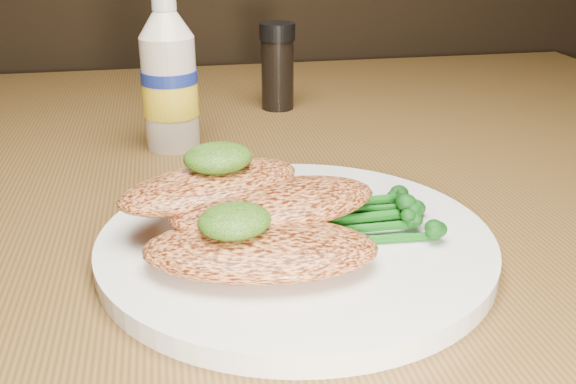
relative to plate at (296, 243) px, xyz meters
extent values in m
cylinder|color=white|center=(0.00, 0.00, 0.00)|extent=(0.27, 0.27, 0.01)
ellipsoid|color=#DD8146|center=(-0.03, -0.04, 0.02)|extent=(0.16, 0.10, 0.02)
ellipsoid|color=#DD8146|center=(-0.01, 0.01, 0.03)|extent=(0.16, 0.11, 0.02)
ellipsoid|color=#DD8146|center=(-0.05, 0.03, 0.03)|extent=(0.15, 0.12, 0.02)
ellipsoid|color=black|center=(-0.05, -0.03, 0.04)|extent=(0.06, 0.06, 0.02)
ellipsoid|color=black|center=(-0.05, 0.04, 0.05)|extent=(0.06, 0.06, 0.02)
camera|label=1|loc=(-0.08, -0.40, 0.21)|focal=40.84mm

